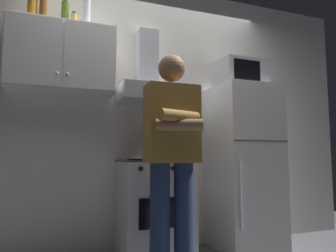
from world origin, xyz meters
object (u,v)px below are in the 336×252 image
(microwave, at_px, (240,75))
(bottle_olive_oil, at_px, (65,14))
(range_hood, at_px, (150,83))
(bottle_liquor_amber, at_px, (32,6))
(person_standing, at_px, (172,156))
(bottle_beer_brown, at_px, (43,8))
(refrigerator, at_px, (243,166))
(bottle_vodka_clear, at_px, (86,14))
(upper_cabinet, at_px, (62,59))
(cooking_pot, at_px, (171,152))
(stove_oven, at_px, (153,209))
(bottle_spice_jar, at_px, (74,20))

(microwave, xyz_separation_m, bottle_olive_oil, (-1.74, 0.14, 0.43))
(range_hood, distance_m, bottle_liquor_amber, 1.21)
(range_hood, bearing_deg, person_standing, -93.91)
(bottle_liquor_amber, height_order, bottle_beer_brown, bottle_liquor_amber)
(refrigerator, bearing_deg, bottle_vodka_clear, 174.22)
(upper_cabinet, distance_m, cooking_pot, 1.26)
(stove_oven, bearing_deg, bottle_liquor_amber, 173.45)
(range_hood, xyz_separation_m, cooking_pot, (0.13, -0.25, -0.66))
(range_hood, distance_m, bottle_olive_oil, 0.98)
(range_hood, xyz_separation_m, refrigerator, (0.95, -0.13, -0.80))
(refrigerator, relative_size, bottle_liquor_amber, 5.53)
(stove_oven, bearing_deg, range_hood, 90.00)
(stove_oven, height_order, bottle_beer_brown, bottle_beer_brown)
(range_hood, bearing_deg, bottle_beer_brown, -179.59)
(person_standing, height_order, bottle_beer_brown, bottle_beer_brown)
(microwave, distance_m, person_standing, 1.45)
(stove_oven, relative_size, bottle_olive_oil, 3.42)
(bottle_spice_jar, xyz_separation_m, bottle_olive_oil, (-0.07, 0.06, 0.06))
(bottle_vodka_clear, distance_m, bottle_liquor_amber, 0.46)
(bottle_olive_oil, bearing_deg, cooking_pot, -16.64)
(person_standing, bearing_deg, stove_oven, 85.28)
(upper_cabinet, relative_size, bottle_vodka_clear, 2.81)
(upper_cabinet, relative_size, bottle_spice_jar, 7.01)
(bottle_spice_jar, relative_size, bottle_liquor_amber, 0.44)
(refrigerator, distance_m, cooking_pot, 0.84)
(refrigerator, bearing_deg, bottle_olive_oil, 174.91)
(bottle_vodka_clear, bearing_deg, microwave, -5.11)
(bottle_olive_oil, bearing_deg, microwave, -4.49)
(cooking_pot, bearing_deg, upper_cabinet, 165.27)
(bottle_liquor_amber, bearing_deg, upper_cabinet, 0.88)
(bottle_liquor_amber, bearing_deg, bottle_spice_jar, -3.56)
(bottle_vodka_clear, relative_size, bottle_beer_brown, 1.17)
(person_standing, height_order, bottle_spice_jar, bottle_spice_jar)
(upper_cabinet, bearing_deg, range_hood, 0.09)
(bottle_beer_brown, bearing_deg, bottle_liquor_amber, 178.80)
(range_hood, bearing_deg, stove_oven, -90.00)
(bottle_vodka_clear, bearing_deg, refrigerator, -5.78)
(stove_oven, xyz_separation_m, bottle_beer_brown, (-0.97, 0.12, 1.75))
(bottle_liquor_amber, bearing_deg, bottle_beer_brown, -1.20)
(cooking_pot, distance_m, bottle_beer_brown, 1.68)
(stove_oven, xyz_separation_m, bottle_spice_jar, (-0.71, 0.10, 1.67))
(refrigerator, distance_m, microwave, 0.94)
(bottle_spice_jar, relative_size, bottle_beer_brown, 0.47)
(bottle_olive_oil, bearing_deg, range_hood, -2.11)
(refrigerator, relative_size, cooking_pot, 5.51)
(person_standing, relative_size, bottle_beer_brown, 6.01)
(person_standing, height_order, bottle_olive_oil, bottle_olive_oil)
(bottle_beer_brown, bearing_deg, bottle_spice_jar, -4.35)
(upper_cabinet, bearing_deg, bottle_beer_brown, -178.08)
(bottle_beer_brown, bearing_deg, stove_oven, -7.02)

